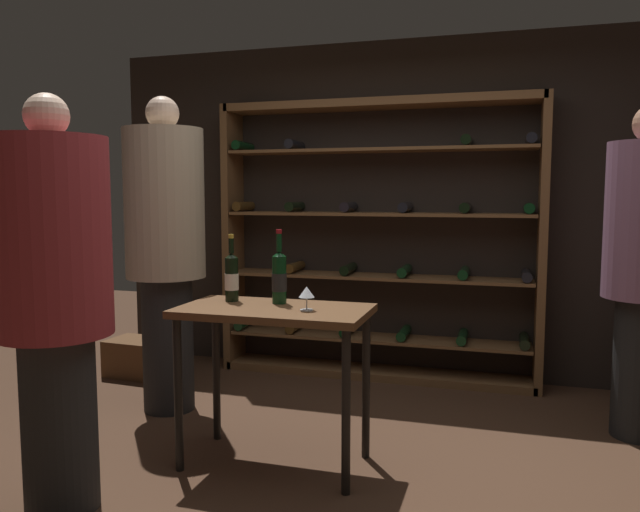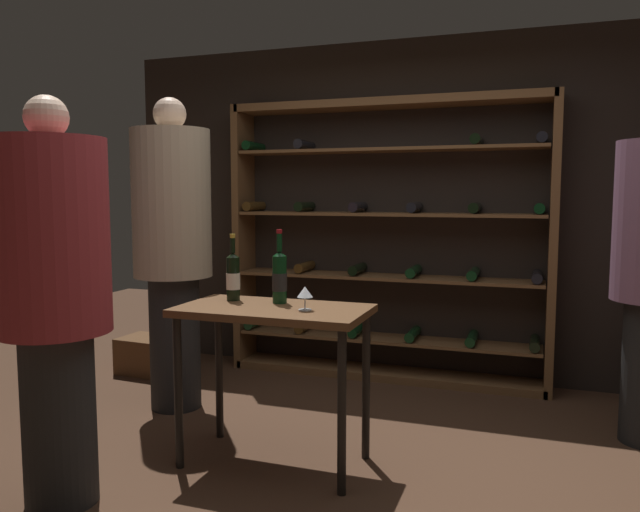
# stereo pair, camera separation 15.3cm
# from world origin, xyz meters

# --- Properties ---
(ground_plane) EXTENTS (9.99, 9.99, 0.00)m
(ground_plane) POSITION_xyz_m (0.00, 0.00, 0.00)
(ground_plane) COLOR #472D1E
(back_wall) EXTENTS (4.97, 0.10, 2.64)m
(back_wall) POSITION_xyz_m (0.00, 2.00, 1.32)
(back_wall) COLOR black
(back_wall) RESTS_ON ground
(wine_rack) EXTENTS (2.50, 0.32, 2.16)m
(wine_rack) POSITION_xyz_m (-0.21, 1.79, 1.07)
(wine_rack) COLOR brown
(wine_rack) RESTS_ON ground
(tasting_table) EXTENTS (1.00, 0.54, 0.86)m
(tasting_table) POSITION_xyz_m (-0.41, 0.05, 0.74)
(tasting_table) COLOR brown
(tasting_table) RESTS_ON ground
(person_bystander_red_print) EXTENTS (0.51, 0.51, 1.89)m
(person_bystander_red_print) POSITION_xyz_m (-1.18, -0.68, 1.04)
(person_bystander_red_print) COLOR #272727
(person_bystander_red_print) RESTS_ON ground
(person_guest_khaki) EXTENTS (0.52, 0.52, 2.08)m
(person_guest_khaki) POSITION_xyz_m (-1.40, 0.65, 1.15)
(person_guest_khaki) COLOR black
(person_guest_khaki) RESTS_ON ground
(wine_crate) EXTENTS (0.50, 0.37, 0.29)m
(wine_crate) POSITION_xyz_m (-2.04, 1.27, 0.15)
(wine_crate) COLOR brown
(wine_crate) RESTS_ON ground
(wine_bottle_gold_foil) EXTENTS (0.08, 0.08, 0.40)m
(wine_bottle_gold_foil) POSITION_xyz_m (-0.42, 0.17, 1.00)
(wine_bottle_gold_foil) COLOR black
(wine_bottle_gold_foil) RESTS_ON tasting_table
(wine_bottle_red_label) EXTENTS (0.08, 0.08, 0.37)m
(wine_bottle_red_label) POSITION_xyz_m (-0.70, 0.16, 0.99)
(wine_bottle_red_label) COLOR black
(wine_bottle_red_label) RESTS_ON tasting_table
(wine_glass_stemmed_right) EXTENTS (0.08, 0.08, 0.12)m
(wine_glass_stemmed_right) POSITION_xyz_m (-0.22, 0.01, 0.94)
(wine_glass_stemmed_right) COLOR silver
(wine_glass_stemmed_right) RESTS_ON tasting_table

